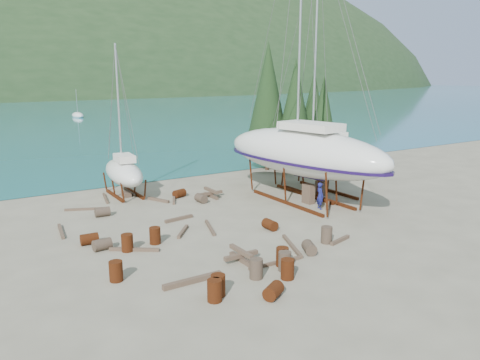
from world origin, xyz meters
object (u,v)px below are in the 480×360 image
large_sailboat_far (317,154)px  worker (320,196)px  large_sailboat_near (303,152)px  small_sailboat_shore (124,172)px

large_sailboat_far → worker: 4.63m
worker → large_sailboat_near: bearing=5.2°
large_sailboat_near → small_sailboat_shore: (-9.90, 8.02, -1.69)m
small_sailboat_shore → worker: small_sailboat_shore is taller
large_sailboat_near → small_sailboat_shore: size_ratio=2.01×
small_sailboat_shore → worker: (9.63, -10.15, -0.88)m
large_sailboat_near → worker: large_sailboat_near is taller
worker → small_sailboat_shore: bearing=56.0°
large_sailboat_near → large_sailboat_far: large_sailboat_near is taller
large_sailboat_far → small_sailboat_shore: large_sailboat_far is taller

